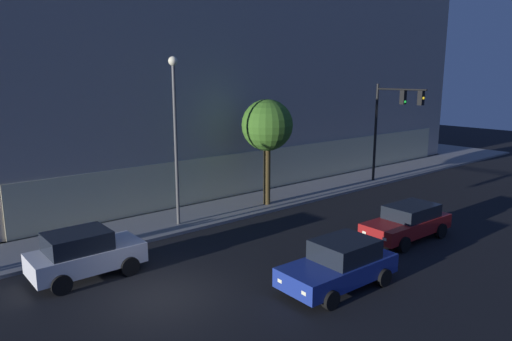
{
  "coord_description": "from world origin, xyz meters",
  "views": [
    {
      "loc": [
        -6.84,
        -13.21,
        7.35
      ],
      "look_at": [
        5.85,
        2.03,
        3.29
      ],
      "focal_mm": 32.63,
      "sensor_mm": 36.0,
      "label": 1
    }
  ],
  "objects_px": {
    "sidewalk_tree": "(267,126)",
    "car_white": "(84,253)",
    "car_blue": "(340,264)",
    "street_lamp_sidewalk": "(175,122)",
    "traffic_light_far_corner": "(393,114)",
    "modern_building": "(180,64)",
    "car_red": "(408,222)"
  },
  "relations": [
    {
      "from": "modern_building",
      "to": "car_white",
      "type": "bearing_deg",
      "value": -129.2
    },
    {
      "from": "traffic_light_far_corner",
      "to": "modern_building",
      "type": "bearing_deg",
      "value": 106.86
    },
    {
      "from": "car_blue",
      "to": "car_red",
      "type": "relative_size",
      "value": 0.96
    },
    {
      "from": "car_white",
      "to": "car_red",
      "type": "bearing_deg",
      "value": -22.62
    },
    {
      "from": "street_lamp_sidewalk",
      "to": "sidewalk_tree",
      "type": "distance_m",
      "value": 5.79
    },
    {
      "from": "car_white",
      "to": "car_blue",
      "type": "xyz_separation_m",
      "value": [
        6.61,
        -6.57,
        -0.07
      ]
    },
    {
      "from": "modern_building",
      "to": "traffic_light_far_corner",
      "type": "bearing_deg",
      "value": -73.14
    },
    {
      "from": "modern_building",
      "to": "car_white",
      "type": "relative_size",
      "value": 9.65
    },
    {
      "from": "sidewalk_tree",
      "to": "car_blue",
      "type": "xyz_separation_m",
      "value": [
        -4.8,
        -9.41,
        -3.76
      ]
    },
    {
      "from": "traffic_light_far_corner",
      "to": "street_lamp_sidewalk",
      "type": "relative_size",
      "value": 0.83
    },
    {
      "from": "traffic_light_far_corner",
      "to": "car_blue",
      "type": "bearing_deg",
      "value": -151.35
    },
    {
      "from": "street_lamp_sidewalk",
      "to": "traffic_light_far_corner",
      "type": "bearing_deg",
      "value": -5.36
    },
    {
      "from": "modern_building",
      "to": "sidewalk_tree",
      "type": "bearing_deg",
      "value": -104.85
    },
    {
      "from": "street_lamp_sidewalk",
      "to": "car_white",
      "type": "distance_m",
      "value": 7.66
    },
    {
      "from": "sidewalk_tree",
      "to": "car_blue",
      "type": "relative_size",
      "value": 1.33
    },
    {
      "from": "car_blue",
      "to": "car_red",
      "type": "xyz_separation_m",
      "value": [
        6.2,
        1.24,
        -0.02
      ]
    },
    {
      "from": "street_lamp_sidewalk",
      "to": "car_white",
      "type": "height_order",
      "value": "street_lamp_sidewalk"
    },
    {
      "from": "modern_building",
      "to": "car_white",
      "type": "distance_m",
      "value": 26.06
    },
    {
      "from": "modern_building",
      "to": "car_blue",
      "type": "relative_size",
      "value": 8.71
    },
    {
      "from": "sidewalk_tree",
      "to": "car_white",
      "type": "height_order",
      "value": "sidewalk_tree"
    },
    {
      "from": "street_lamp_sidewalk",
      "to": "car_white",
      "type": "bearing_deg",
      "value": -153.01
    },
    {
      "from": "traffic_light_far_corner",
      "to": "street_lamp_sidewalk",
      "type": "bearing_deg",
      "value": 174.64
    },
    {
      "from": "modern_building",
      "to": "sidewalk_tree",
      "type": "xyz_separation_m",
      "value": [
        -4.39,
        -16.54,
        -3.68
      ]
    },
    {
      "from": "traffic_light_far_corner",
      "to": "car_red",
      "type": "height_order",
      "value": "traffic_light_far_corner"
    },
    {
      "from": "street_lamp_sidewalk",
      "to": "car_blue",
      "type": "bearing_deg",
      "value": -84.24
    },
    {
      "from": "traffic_light_far_corner",
      "to": "sidewalk_tree",
      "type": "xyz_separation_m",
      "value": [
        -9.83,
        1.42,
        -0.26
      ]
    },
    {
      "from": "sidewalk_tree",
      "to": "car_white",
      "type": "bearing_deg",
      "value": -166.05
    },
    {
      "from": "street_lamp_sidewalk",
      "to": "car_red",
      "type": "bearing_deg",
      "value": -48.97
    },
    {
      "from": "modern_building",
      "to": "car_red",
      "type": "height_order",
      "value": "modern_building"
    },
    {
      "from": "modern_building",
      "to": "sidewalk_tree",
      "type": "distance_m",
      "value": 17.5
    },
    {
      "from": "street_lamp_sidewalk",
      "to": "sidewalk_tree",
      "type": "bearing_deg",
      "value": -0.45
    },
    {
      "from": "sidewalk_tree",
      "to": "car_red",
      "type": "height_order",
      "value": "sidewalk_tree"
    }
  ]
}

